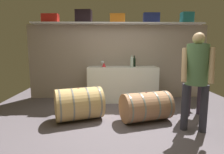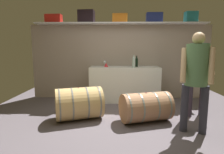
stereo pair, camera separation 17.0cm
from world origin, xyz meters
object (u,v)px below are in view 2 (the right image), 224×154
(wine_bottle_dark, at_px, (137,62))
(red_funnel, at_px, (106,65))
(wine_barrel_near, at_px, (79,103))
(winemaker_pouring, at_px, (196,73))
(wine_barrel_far, at_px, (146,107))
(toolcase_black, at_px, (86,17))
(toolcase_navy, at_px, (154,18))
(toolcase_teal, at_px, (191,17))
(work_cabinet, at_px, (124,84))
(visitor_tasting, at_px, (198,67))
(wine_glass, at_px, (105,62))
(toolcase_orange, at_px, (120,18))
(toolcase_red, at_px, (54,19))
(wine_bottle_clear, at_px, (134,62))

(wine_bottle_dark, bearing_deg, red_funnel, -177.82)
(wine_barrel_near, xyz_separation_m, winemaker_pouring, (2.03, -0.59, 0.70))
(wine_barrel_far, bearing_deg, wine_bottle_dark, 74.84)
(toolcase_black, distance_m, toolcase_navy, 1.81)
(toolcase_teal, relative_size, work_cabinet, 0.17)
(wine_barrel_near, relative_size, visitor_tasting, 0.62)
(wine_barrel_near, bearing_deg, wine_glass, 54.02)
(toolcase_orange, xyz_separation_m, wine_barrel_near, (-0.85, -1.58, -1.88))
(wine_bottle_dark, relative_size, winemaker_pouring, 0.18)
(wine_glass, xyz_separation_m, wine_barrel_far, (0.88, -1.57, -0.75))
(work_cabinet, xyz_separation_m, winemaker_pouring, (1.07, -1.95, 0.56))
(wine_barrel_near, bearing_deg, wine_bottle_dark, 27.56)
(wine_glass, distance_m, visitor_tasting, 2.33)
(toolcase_black, height_order, toolcase_orange, toolcase_black)
(toolcase_red, height_order, toolcase_black, toolcase_black)
(toolcase_teal, bearing_deg, wine_bottle_dark, -173.52)
(wine_barrel_far, xyz_separation_m, visitor_tasting, (1.10, 0.32, 0.76))
(toolcase_black, distance_m, wine_barrel_far, 2.92)
(work_cabinet, height_order, wine_glass, wine_glass)
(winemaker_pouring, bearing_deg, toolcase_navy, -63.47)
(toolcase_orange, bearing_deg, wine_barrel_near, -115.02)
(toolcase_black, bearing_deg, visitor_tasting, -24.56)
(toolcase_orange, bearing_deg, wine_bottle_dark, -22.37)
(toolcase_orange, relative_size, wine_bottle_clear, 1.25)
(toolcase_teal, height_order, winemaker_pouring, toolcase_teal)
(toolcase_red, bearing_deg, toolcase_black, 4.01)
(toolcase_orange, xyz_separation_m, wine_barrel_far, (0.47, -1.68, -1.91))
(wine_bottle_dark, xyz_separation_m, wine_barrel_near, (-1.29, -1.38, -0.73))
(toolcase_black, xyz_separation_m, wine_bottle_dark, (1.34, -0.21, -1.19))
(toolcase_black, height_order, wine_barrel_near, toolcase_black)
(red_funnel, distance_m, visitor_tasting, 2.24)
(toolcase_orange, relative_size, wine_bottle_dark, 1.34)
(wine_bottle_clear, bearing_deg, wine_glass, 156.63)
(wine_barrel_near, relative_size, wine_barrel_far, 1.00)
(wine_bottle_clear, distance_m, visitor_tasting, 1.53)
(wine_bottle_clear, distance_m, wine_bottle_dark, 0.25)
(toolcase_navy, xyz_separation_m, red_funnel, (-1.28, -0.24, -1.23))
(wine_bottle_dark, bearing_deg, winemaker_pouring, -69.14)
(toolcase_navy, xyz_separation_m, wine_bottle_clear, (-0.57, -0.44, -1.14))
(toolcase_navy, xyz_separation_m, visitor_tasting, (0.66, -1.37, -1.17))
(wine_bottle_clear, bearing_deg, toolcase_teal, 16.07)
(work_cabinet, xyz_separation_m, wine_bottle_dark, (0.32, 0.01, 0.59))
(toolcase_black, bearing_deg, winemaker_pouring, -41.73)
(toolcase_orange, xyz_separation_m, wine_bottle_clear, (0.34, -0.44, -1.13))
(work_cabinet, distance_m, wine_bottle_dark, 0.67)
(wine_barrel_far, xyz_separation_m, winemaker_pouring, (0.72, -0.49, 0.74))
(winemaker_pouring, bearing_deg, red_funnel, -31.99)
(toolcase_black, relative_size, visitor_tasting, 0.24)
(wine_bottle_clear, bearing_deg, toolcase_red, 168.27)
(wine_bottle_dark, xyz_separation_m, winemaker_pouring, (0.75, -1.96, -0.03))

